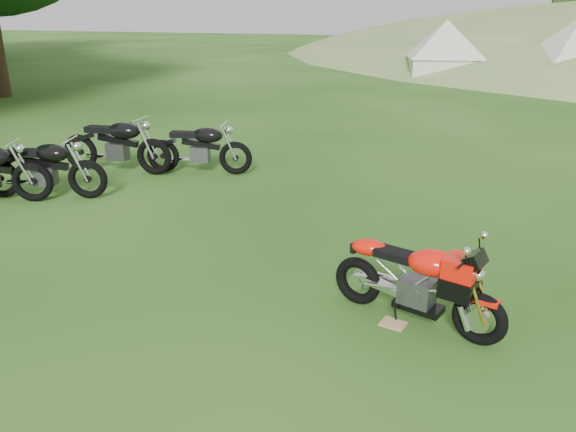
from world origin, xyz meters
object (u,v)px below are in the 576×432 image
(vintage_moto_a, at_px, (42,167))
(vintage_moto_d, at_px, (116,143))
(sport_motorcycle, at_px, (417,275))
(plywood_board, at_px, (393,324))
(tent_left, at_px, (445,48))
(vintage_moto_c, at_px, (199,147))

(vintage_moto_a, xyz_separation_m, vintage_moto_d, (0.22, 1.70, 0.03))
(sport_motorcycle, bearing_deg, plywood_board, -126.87)
(sport_motorcycle, bearing_deg, tent_left, 111.59)
(vintage_moto_a, height_order, vintage_moto_c, vintage_moto_a)
(vintage_moto_d, bearing_deg, vintage_moto_a, -102.27)
(vintage_moto_a, height_order, vintage_moto_d, vintage_moto_d)
(sport_motorcycle, distance_m, vintage_moto_a, 6.47)
(plywood_board, bearing_deg, tent_left, 92.57)
(sport_motorcycle, height_order, vintage_moto_d, vintage_moto_d)
(sport_motorcycle, distance_m, vintage_moto_c, 6.05)
(sport_motorcycle, distance_m, plywood_board, 0.55)
(vintage_moto_c, distance_m, tent_left, 17.42)
(plywood_board, relative_size, tent_left, 0.08)
(sport_motorcycle, height_order, vintage_moto_a, vintage_moto_a)
(vintage_moto_a, relative_size, vintage_moto_d, 0.94)
(tent_left, bearing_deg, plywood_board, -99.08)
(vintage_moto_d, xyz_separation_m, tent_left, (4.79, 17.50, 0.70))
(vintage_moto_c, height_order, vintage_moto_d, vintage_moto_d)
(vintage_moto_c, bearing_deg, sport_motorcycle, -54.47)
(vintage_moto_a, bearing_deg, vintage_moto_c, 33.79)
(sport_motorcycle, relative_size, vintage_moto_a, 0.85)
(vintage_moto_c, xyz_separation_m, vintage_moto_d, (-1.50, -0.41, 0.05))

